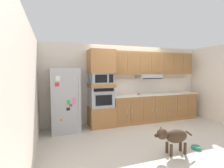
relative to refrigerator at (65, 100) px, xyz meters
The scene contains 17 objects.
ground_plane 2.33m from the refrigerator, 18.36° to the right, with size 9.60×9.60×0.00m, color beige.
back_kitchen_wall 2.13m from the refrigerator, 11.87° to the left, with size 6.20×0.12×2.50m, color silver.
side_panel_left 1.08m from the refrigerator, 137.89° to the right, with size 0.12×7.10×2.50m, color silver.
side_panel_right 4.91m from the refrigerator, ahead, with size 0.12×7.10×2.50m, color white.
refrigerator is the anchor object (origin of this frame).
oven_base_cabinet 1.20m from the refrigerator, ahead, with size 0.74×0.62×0.60m, color #A8703D.
built_in_oven 1.06m from the refrigerator, ahead, with size 0.70×0.62×0.60m.
appliance_mid_shelf 1.12m from the refrigerator, ahead, with size 0.74×0.62×0.10m, color #A8703D.
microwave 1.20m from the refrigerator, ahead, with size 0.64×0.54×0.32m.
appliance_upper_cabinet 1.51m from the refrigerator, ahead, with size 0.74×0.62×0.68m, color #A8703D.
lower_cabinet_run 2.98m from the refrigerator, ahead, with size 3.04×0.63×0.88m.
countertop_slab 2.94m from the refrigerator, ahead, with size 3.08×0.64×0.04m, color silver.
backsplash_panel 2.98m from the refrigerator, ahead, with size 3.08×0.02×0.50m, color white.
upper_cabinet_with_hood 3.11m from the refrigerator, ahead, with size 3.04×0.48×0.88m.
screwdriver 2.31m from the refrigerator, ahead, with size 0.16×0.15×0.03m.
dog 2.91m from the refrigerator, 47.87° to the right, with size 0.87×0.30×0.57m.
dog_food_bowl 3.42m from the refrigerator, 39.72° to the right, with size 0.20×0.20×0.06m.
Camera 1 is at (-2.44, -4.24, 1.69)m, focal length 27.89 mm.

